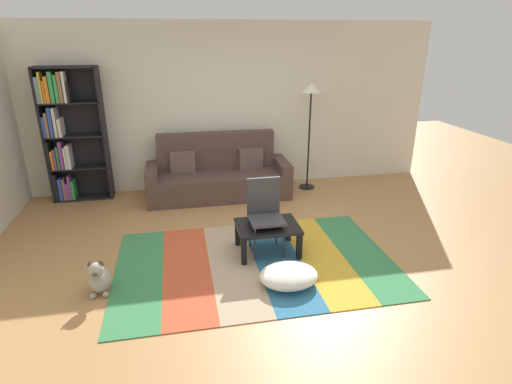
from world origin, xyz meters
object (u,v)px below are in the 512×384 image
at_px(couch, 218,176).
at_px(coffee_table, 268,229).
at_px(standing_lamp, 311,102).
at_px(folding_chair, 265,209).
at_px(tv_remote, 266,226).
at_px(dog, 99,278).
at_px(bookshelf, 67,135).
at_px(pouf, 289,276).

relative_size(couch, coffee_table, 3.08).
height_order(standing_lamp, folding_chair, standing_lamp).
distance_m(coffee_table, tv_remote, 0.09).
height_order(coffee_table, dog, dog).
bearing_deg(bookshelf, tv_remote, -41.95).
distance_m(bookshelf, folding_chair, 3.47).
bearing_deg(tv_remote, folding_chair, 119.52).
relative_size(couch, folding_chair, 2.51).
height_order(bookshelf, tv_remote, bookshelf).
xyz_separation_m(dog, tv_remote, (1.83, 0.43, 0.21)).
height_order(coffee_table, folding_chair, folding_chair).
distance_m(pouf, dog, 1.94).
bearing_deg(bookshelf, folding_chair, -40.30).
xyz_separation_m(bookshelf, folding_chair, (2.62, -2.22, -0.52)).
height_order(bookshelf, pouf, bookshelf).
bearing_deg(pouf, standing_lamp, 68.57).
xyz_separation_m(coffee_table, folding_chair, (-0.02, 0.08, 0.23)).
bearing_deg(pouf, folding_chair, 95.91).
distance_m(coffee_table, pouf, 0.75).
relative_size(standing_lamp, folding_chair, 1.96).
relative_size(pouf, standing_lamp, 0.35).
bearing_deg(dog, coffee_table, 14.31).
relative_size(pouf, folding_chair, 0.69).
bearing_deg(pouf, coffee_table, 95.25).
bearing_deg(couch, standing_lamp, 2.21).
bearing_deg(tv_remote, couch, 133.09).
distance_m(tv_remote, folding_chair, 0.20).
bearing_deg(tv_remote, standing_lamp, 94.35).
height_order(couch, pouf, couch).
height_order(pouf, folding_chair, folding_chair).
height_order(couch, folding_chair, couch).
bearing_deg(tv_remote, bookshelf, 171.72).
height_order(couch, coffee_table, couch).
bearing_deg(coffee_table, tv_remote, -118.78).
relative_size(standing_lamp, tv_remote, 11.74).
bearing_deg(dog, couch, 59.09).
height_order(standing_lamp, tv_remote, standing_lamp).
distance_m(couch, standing_lamp, 1.91).
bearing_deg(couch, coffee_table, -79.65).
xyz_separation_m(bookshelf, tv_remote, (2.61, -2.35, -0.68)).
bearing_deg(folding_chair, tv_remote, -64.81).
height_order(bookshelf, standing_lamp, bookshelf).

